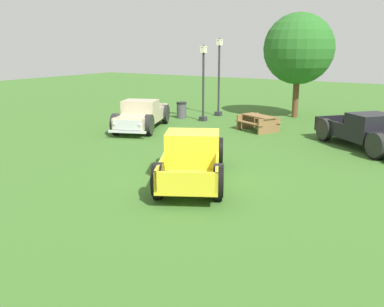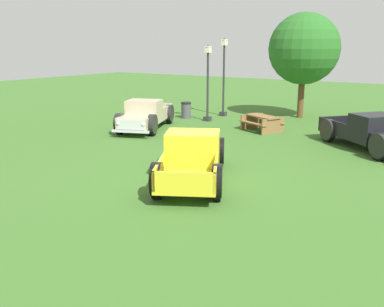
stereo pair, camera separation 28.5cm
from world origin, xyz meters
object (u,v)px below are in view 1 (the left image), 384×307
pickup_truck_behind_left (371,133)px  pickup_truck_behind_right (140,116)px  pickup_truck_foreground (193,156)px  oak_tree_east (299,49)px  lamp_post_near (203,82)px  trash_can (182,110)px  lamp_post_far (219,76)px  picnic_table (258,121)px

pickup_truck_behind_left → pickup_truck_behind_right: 10.74m
pickup_truck_foreground → oak_tree_east: (-1.03, 13.29, 3.24)m
lamp_post_near → trash_can: (-1.54, 0.11, -1.73)m
pickup_truck_behind_left → lamp_post_far: (-9.40, 4.40, 1.70)m
picnic_table → trash_can: size_ratio=2.38×
oak_tree_east → lamp_post_far: bearing=-155.1°
lamp_post_near → lamp_post_far: (-0.12, 2.06, 0.20)m
pickup_truck_behind_left → trash_can: (-10.81, 2.46, -0.23)m
picnic_table → oak_tree_east: bearing=87.3°
picnic_table → trash_can: 5.44m
picnic_table → oak_tree_east: size_ratio=0.38×
pickup_truck_behind_right → lamp_post_far: lamp_post_far is taller
lamp_post_near → lamp_post_far: bearing=93.4°
pickup_truck_behind_right → lamp_post_near: bearing=71.5°
picnic_table → oak_tree_east: 6.08m
pickup_truck_behind_right → oak_tree_east: (5.36, 7.98, 3.25)m
pickup_truck_foreground → pickup_truck_behind_right: (-6.39, 5.31, -0.01)m
pickup_truck_behind_right → trash_can: bearing=92.8°
pickup_truck_behind_right → picnic_table: bearing=30.4°
pickup_truck_foreground → picnic_table: (-1.27, 8.31, -0.23)m
pickup_truck_foreground → pickup_truck_behind_right: 8.31m
pickup_truck_behind_left → lamp_post_far: 10.51m
pickup_truck_foreground → lamp_post_far: 12.60m
pickup_truck_foreground → picnic_table: bearing=98.7°
pickup_truck_behind_right → trash_can: size_ratio=5.50×
pickup_truck_behind_left → lamp_post_far: lamp_post_far is taller
lamp_post_far → picnic_table: bearing=-38.0°
pickup_truck_foreground → lamp_post_near: bearing=118.5°
picnic_table → pickup_truck_behind_right: bearing=-149.6°
pickup_truck_behind_left → lamp_post_near: size_ratio=1.15×
pickup_truck_behind_right → lamp_post_near: (1.34, 4.00, 1.49)m
lamp_post_near → oak_tree_east: (4.02, 3.98, 1.76)m
oak_tree_east → trash_can: bearing=-145.2°
lamp_post_near → picnic_table: lamp_post_near is taller
pickup_truck_behind_left → pickup_truck_foreground: bearing=-121.2°
pickup_truck_foreground → trash_can: size_ratio=5.51×
trash_can → oak_tree_east: bearing=34.8°
lamp_post_far → trash_can: size_ratio=4.84×
lamp_post_near → trash_can: bearing=175.8°
pickup_truck_behind_left → trash_can: bearing=167.2°
pickup_truck_behind_left → picnic_table: pickup_truck_behind_left is taller
pickup_truck_behind_left → pickup_truck_behind_right: bearing=-171.1°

